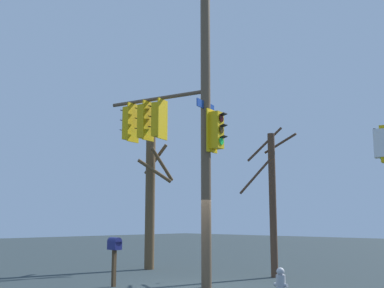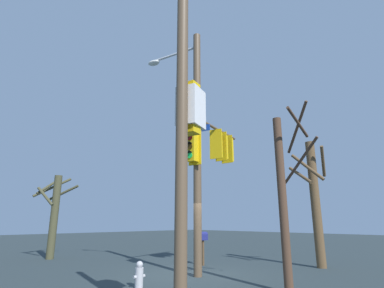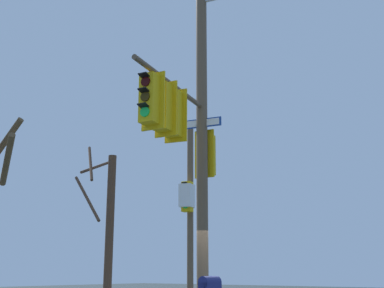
% 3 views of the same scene
% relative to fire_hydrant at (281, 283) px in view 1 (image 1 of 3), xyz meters
% --- Properties ---
extents(main_signal_pole_assembly, '(4.29, 3.09, 9.52)m').
position_rel_fire_hydrant_xyz_m(main_signal_pole_assembly, '(3.15, 0.27, 4.70)').
color(main_signal_pole_assembly, brown).
rests_on(main_signal_pole_assembly, ground).
extents(fire_hydrant, '(0.38, 0.24, 0.73)m').
position_rel_fire_hydrant_xyz_m(fire_hydrant, '(0.00, 0.00, 0.00)').
color(fire_hydrant, '#B2B2B7').
rests_on(fire_hydrant, ground).
extents(mailbox, '(0.46, 0.27, 1.41)m').
position_rel_fire_hydrant_xyz_m(mailbox, '(4.57, 1.75, 0.76)').
color(mailbox, '#4C3823').
rests_on(mailbox, ground).
extents(bare_tree_behind_pole, '(1.62, 1.61, 5.33)m').
position_rel_fire_hydrant_xyz_m(bare_tree_behind_pole, '(2.54, -3.44, 2.33)').
color(bare_tree_behind_pole, '#4C3526').
rests_on(bare_tree_behind_pole, ground).
extents(bare_tree_across_street, '(1.66, 1.69, 5.34)m').
position_rel_fire_hydrant_xyz_m(bare_tree_across_street, '(7.50, -2.19, 2.47)').
color(bare_tree_across_street, brown).
rests_on(bare_tree_across_street, ground).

